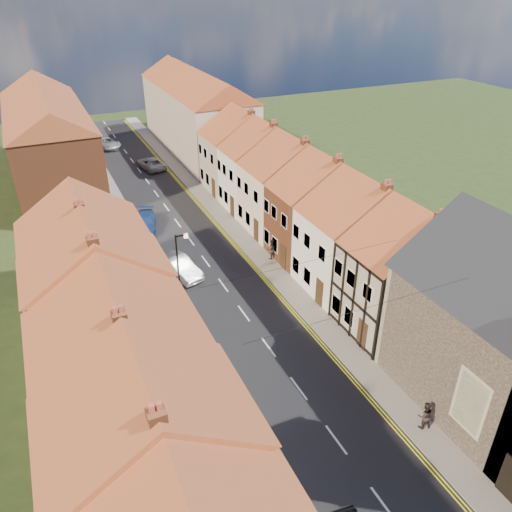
# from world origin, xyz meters

# --- Properties ---
(road) EXTENTS (7.00, 90.00, 0.02)m
(road) POSITION_xyz_m (0.00, 30.00, 0.01)
(road) COLOR black
(road) RESTS_ON ground
(pavement_left) EXTENTS (1.80, 90.00, 0.12)m
(pavement_left) POSITION_xyz_m (-4.40, 30.00, 0.06)
(pavement_left) COLOR #A09991
(pavement_left) RESTS_ON ground
(pavement_right) EXTENTS (1.80, 90.00, 0.12)m
(pavement_right) POSITION_xyz_m (4.40, 30.00, 0.06)
(pavement_right) COLOR #A09991
(pavement_right) RESTS_ON ground
(cottage_r_tudor) EXTENTS (8.30, 5.20, 9.00)m
(cottage_r_tudor) POSITION_xyz_m (9.27, 12.70, 4.47)
(cottage_r_tudor) COLOR #AC9F91
(cottage_r_tudor) RESTS_ON ground
(cottage_r_white_near) EXTENTS (8.30, 6.00, 9.00)m
(cottage_r_white_near) POSITION_xyz_m (9.30, 18.10, 4.47)
(cottage_r_white_near) COLOR white
(cottage_r_white_near) RESTS_ON ground
(cottage_r_cream_mid) EXTENTS (8.30, 5.20, 9.00)m
(cottage_r_cream_mid) POSITION_xyz_m (9.30, 23.50, 4.48)
(cottage_r_cream_mid) COLOR brown
(cottage_r_cream_mid) RESTS_ON ground
(cottage_r_pink) EXTENTS (8.30, 6.00, 9.00)m
(cottage_r_pink) POSITION_xyz_m (9.30, 28.90, 4.47)
(cottage_r_pink) COLOR #F6DDC2
(cottage_r_pink) RESTS_ON ground
(cottage_r_white_far) EXTENTS (8.30, 5.20, 9.00)m
(cottage_r_white_far) POSITION_xyz_m (9.30, 34.30, 4.48)
(cottage_r_white_far) COLOR white
(cottage_r_white_far) RESTS_ON ground
(cottage_r_cream_far) EXTENTS (8.30, 6.00, 9.00)m
(cottage_r_cream_far) POSITION_xyz_m (9.30, 39.70, 4.47)
(cottage_r_cream_far) COLOR #AC9F91
(cottage_r_cream_far) RESTS_ON ground
(cottage_l_cream) EXTENTS (8.30, 6.30, 9.10)m
(cottage_l_cream) POSITION_xyz_m (-9.30, 5.55, 4.52)
(cottage_l_cream) COLOR #AC9F91
(cottage_l_cream) RESTS_ON ground
(cottage_l_white) EXTENTS (8.30, 6.90, 8.80)m
(cottage_l_white) POSITION_xyz_m (-9.30, 11.95, 4.37)
(cottage_l_white) COLOR #F6DDC2
(cottage_l_white) RESTS_ON ground
(cottage_l_brick_mid) EXTENTS (8.30, 5.70, 9.10)m
(cottage_l_brick_mid) POSITION_xyz_m (-9.30, 18.05, 4.53)
(cottage_l_brick_mid) COLOR #F6DDC2
(cottage_l_brick_mid) RESTS_ON ground
(cottage_l_pink) EXTENTS (8.30, 6.30, 8.80)m
(cottage_l_pink) POSITION_xyz_m (-9.30, 23.85, 4.37)
(cottage_l_pink) COLOR #F6DDC2
(cottage_l_pink) RESTS_ON ground
(block_right_far) EXTENTS (8.30, 24.20, 10.50)m
(block_right_far) POSITION_xyz_m (9.30, 55.00, 5.29)
(block_right_far) COLOR #AC9F91
(block_right_far) RESTS_ON ground
(block_left_far) EXTENTS (8.30, 24.20, 10.50)m
(block_left_far) POSITION_xyz_m (-9.30, 50.00, 5.29)
(block_left_far) COLOR brown
(block_left_far) RESTS_ON ground
(lamppost) EXTENTS (0.88, 0.15, 6.00)m
(lamppost) POSITION_xyz_m (-3.81, 20.00, 3.54)
(lamppost) COLOR black
(lamppost) RESTS_ON pavement_left
(car_mid) EXTENTS (2.89, 4.90, 1.53)m
(car_mid) POSITION_xyz_m (-2.60, 24.88, 0.76)
(car_mid) COLOR gray
(car_mid) RESTS_ON ground
(car_far) EXTENTS (3.12, 5.08, 1.37)m
(car_far) POSITION_xyz_m (-3.08, 34.00, 0.69)
(car_far) COLOR navy
(car_far) RESTS_ON ground
(car_distant) EXTENTS (3.62, 5.36, 1.36)m
(car_distant) POSITION_xyz_m (-1.98, 60.64, 0.68)
(car_distant) COLOR #B1B5B9
(car_distant) RESTS_ON ground
(pedestrian_right) EXTENTS (0.95, 0.82, 1.67)m
(pedestrian_right) POSITION_xyz_m (4.53, 4.77, 0.96)
(pedestrian_right) COLOR #2A2322
(pedestrian_right) RESTS_ON pavement_right
(car_distant_b) EXTENTS (3.16, 5.28, 1.37)m
(car_distant_b) POSITION_xyz_m (1.50, 50.00, 0.69)
(car_distant_b) COLOR #999CA1
(car_distant_b) RESTS_ON ground
(pedestrian_right_b) EXTENTS (0.86, 0.67, 1.77)m
(pedestrian_right_b) POSITION_xyz_m (5.10, 24.00, 1.00)
(pedestrian_right_b) COLOR black
(pedestrian_right_b) RESTS_ON pavement_right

